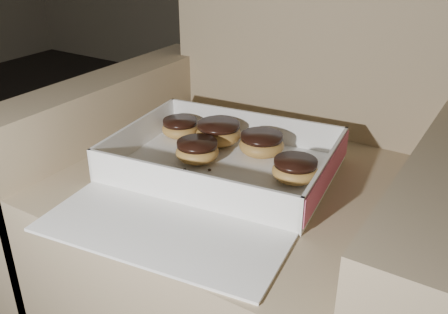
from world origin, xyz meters
TOP-DOWN VIEW (x-y plane):
  - armchair at (0.33, 0.85)m, footprint 0.81×0.69m
  - bakery_box at (0.30, 0.74)m, footprint 0.45×0.51m
  - donut_a at (0.33, 0.86)m, footprint 0.09×0.09m
  - donut_b at (0.23, 0.86)m, footprint 0.09×0.09m
  - donut_c at (0.24, 0.77)m, footprint 0.08×0.08m
  - donut_d at (0.14, 0.85)m, footprint 0.08×0.08m
  - donut_e at (0.43, 0.80)m, footprint 0.08×0.08m
  - crumb_a at (0.28, 0.75)m, footprint 0.01×0.01m
  - crumb_b at (0.38, 0.70)m, footprint 0.01×0.01m
  - crumb_c at (0.13, 0.70)m, footprint 0.01×0.01m
  - crumb_d at (0.24, 0.73)m, footprint 0.01×0.01m
  - crumb_e at (0.33, 0.70)m, footprint 0.01×0.01m

SIDE VIEW (x-z plane):
  - armchair at x=0.33m, z-range -0.16..0.69m
  - crumb_a at x=0.28m, z-range 0.39..0.39m
  - crumb_b at x=0.38m, z-range 0.39..0.39m
  - crumb_c at x=0.13m, z-range 0.39..0.39m
  - crumb_d at x=0.24m, z-range 0.39..0.39m
  - crumb_e at x=0.33m, z-range 0.39..0.39m
  - bakery_box at x=0.30m, z-range 0.36..0.43m
  - donut_d at x=0.14m, z-range 0.39..0.43m
  - donut_e at x=0.43m, z-range 0.39..0.43m
  - donut_c at x=0.24m, z-range 0.39..0.43m
  - donut_a at x=0.33m, z-range 0.39..0.43m
  - donut_b at x=0.23m, z-range 0.39..0.44m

